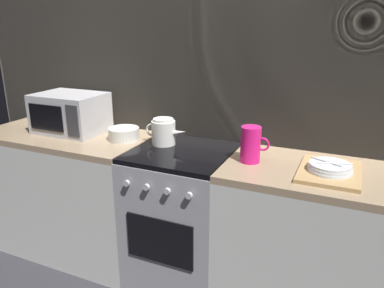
{
  "coord_description": "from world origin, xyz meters",
  "views": [
    {
      "loc": [
        0.92,
        -1.91,
        1.64
      ],
      "look_at": [
        0.07,
        0.0,
        0.95
      ],
      "focal_mm": 34.89,
      "sensor_mm": 36.0,
      "label": 1
    }
  ],
  "objects_px": {
    "dish_pile": "(330,170)",
    "kettle": "(164,132)",
    "pitcher": "(251,144)",
    "mixing_bowl": "(124,134)",
    "stove_unit": "(182,217)",
    "microwave": "(71,113)"
  },
  "relations": [
    {
      "from": "kettle",
      "to": "pitcher",
      "type": "height_order",
      "value": "pitcher"
    },
    {
      "from": "stove_unit",
      "to": "dish_pile",
      "type": "height_order",
      "value": "dish_pile"
    },
    {
      "from": "microwave",
      "to": "dish_pile",
      "type": "height_order",
      "value": "microwave"
    },
    {
      "from": "microwave",
      "to": "mixing_bowl",
      "type": "bearing_deg",
      "value": -1.33
    },
    {
      "from": "pitcher",
      "to": "dish_pile",
      "type": "relative_size",
      "value": 0.5
    },
    {
      "from": "stove_unit",
      "to": "microwave",
      "type": "distance_m",
      "value": 1.06
    },
    {
      "from": "stove_unit",
      "to": "dish_pile",
      "type": "distance_m",
      "value": 0.97
    },
    {
      "from": "pitcher",
      "to": "stove_unit",
      "type": "bearing_deg",
      "value": 178.11
    },
    {
      "from": "pitcher",
      "to": "dish_pile",
      "type": "xyz_separation_m",
      "value": [
        0.42,
        -0.01,
        -0.08
      ]
    },
    {
      "from": "stove_unit",
      "to": "kettle",
      "type": "distance_m",
      "value": 0.56
    },
    {
      "from": "microwave",
      "to": "kettle",
      "type": "relative_size",
      "value": 1.62
    },
    {
      "from": "mixing_bowl",
      "to": "kettle",
      "type": "bearing_deg",
      "value": 5.08
    },
    {
      "from": "mixing_bowl",
      "to": "pitcher",
      "type": "distance_m",
      "value": 0.87
    },
    {
      "from": "microwave",
      "to": "dish_pile",
      "type": "relative_size",
      "value": 1.15
    },
    {
      "from": "kettle",
      "to": "mixing_bowl",
      "type": "bearing_deg",
      "value": -174.92
    },
    {
      "from": "microwave",
      "to": "mixing_bowl",
      "type": "relative_size",
      "value": 2.3
    },
    {
      "from": "pitcher",
      "to": "dish_pile",
      "type": "bearing_deg",
      "value": -1.3
    },
    {
      "from": "dish_pile",
      "to": "kettle",
      "type": "bearing_deg",
      "value": 174.79
    },
    {
      "from": "pitcher",
      "to": "kettle",
      "type": "bearing_deg",
      "value": 172.02
    },
    {
      "from": "microwave",
      "to": "pitcher",
      "type": "xyz_separation_m",
      "value": [
        1.31,
        -0.07,
        -0.03
      ]
    },
    {
      "from": "kettle",
      "to": "pitcher",
      "type": "bearing_deg",
      "value": -7.98
    },
    {
      "from": "stove_unit",
      "to": "mixing_bowl",
      "type": "bearing_deg",
      "value": 174.45
    }
  ]
}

